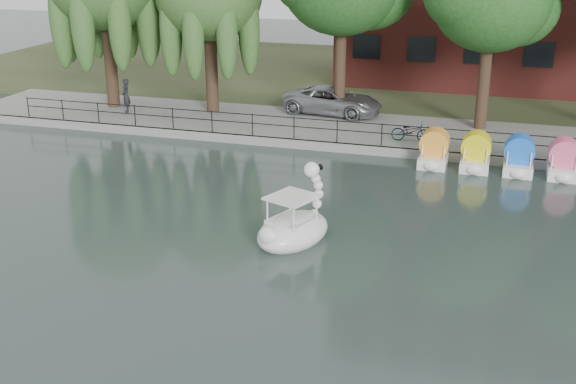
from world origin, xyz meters
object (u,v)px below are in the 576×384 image
at_px(swan_boat, 294,225).
at_px(bicycle, 411,130).
at_px(minivan, 333,99).
at_px(pedestrian, 126,93).

bearing_deg(swan_boat, bicycle, 101.17).
relative_size(minivan, pedestrian, 2.90).
distance_m(bicycle, pedestrian, 14.88).
bearing_deg(pedestrian, bicycle, 47.97).
xyz_separation_m(pedestrian, swan_boat, (12.64, -12.35, -0.86)).
distance_m(bicycle, swan_boat, 11.35).
relative_size(minivan, swan_boat, 1.74).
relative_size(bicycle, pedestrian, 0.87).
bearing_deg(minivan, pedestrian, 112.29).
height_order(bicycle, swan_boat, swan_boat).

